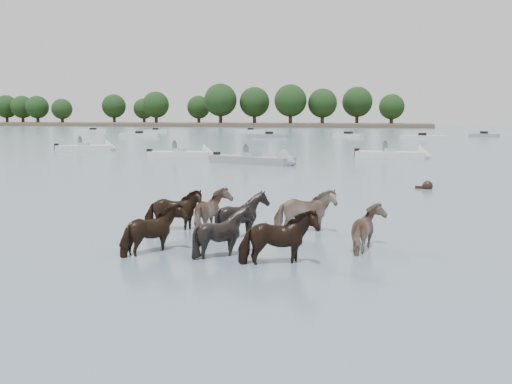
# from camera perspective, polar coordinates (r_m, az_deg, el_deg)

# --- Properties ---
(ground) EXTENTS (400.00, 400.00, 0.00)m
(ground) POSITION_cam_1_polar(r_m,az_deg,el_deg) (12.45, -14.36, -6.52)
(ground) COLOR slate
(ground) RESTS_ON ground
(shoreline) EXTENTS (160.00, 30.00, 1.00)m
(shoreline) POSITION_cam_1_polar(r_m,az_deg,el_deg) (177.58, -9.38, 6.80)
(shoreline) COLOR #4C4233
(shoreline) RESTS_ON ground
(pony_herd) EXTENTS (6.77, 4.69, 1.36)m
(pony_herd) POSITION_cam_1_polar(r_m,az_deg,el_deg) (13.43, -1.35, -3.29)
(pony_herd) COLOR black
(pony_herd) RESTS_ON ground
(swimming_pony) EXTENTS (0.72, 0.44, 0.44)m
(swimming_pony) POSITION_cam_1_polar(r_m,az_deg,el_deg) (24.50, 16.90, 0.56)
(swimming_pony) COLOR black
(swimming_pony) RESTS_ON ground
(motorboat_a) EXTENTS (5.16, 2.58, 1.92)m
(motorboat_a) POSITION_cam_1_polar(r_m,az_deg,el_deg) (41.01, -6.74, 3.77)
(motorboat_a) COLOR silver
(motorboat_a) RESTS_ON ground
(motorboat_b) EXTENTS (6.26, 3.33, 1.92)m
(motorboat_b) POSITION_cam_1_polar(r_m,az_deg,el_deg) (35.41, 0.65, 3.20)
(motorboat_b) COLOR gray
(motorboat_b) RESTS_ON ground
(motorboat_c) EXTENTS (5.57, 2.10, 1.92)m
(motorboat_c) POSITION_cam_1_polar(r_m,az_deg,el_deg) (41.76, 14.54, 3.64)
(motorboat_c) COLOR silver
(motorboat_c) RESTS_ON ground
(motorboat_f) EXTENTS (5.31, 3.60, 1.92)m
(motorboat_f) POSITION_cam_1_polar(r_m,az_deg,el_deg) (51.54, -16.21, 4.31)
(motorboat_f) COLOR silver
(motorboat_f) RESTS_ON ground
(distant_flotilla) EXTENTS (107.25, 28.48, 0.93)m
(distant_flotilla) POSITION_cam_1_polar(r_m,az_deg,el_deg) (87.78, 12.01, 5.75)
(distant_flotilla) COLOR silver
(distant_flotilla) RESTS_ON ground
(treeline) EXTENTS (149.74, 21.92, 12.36)m
(treeline) POSITION_cam_1_polar(r_m,az_deg,el_deg) (175.31, -9.05, 8.81)
(treeline) COLOR #382619
(treeline) RESTS_ON ground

